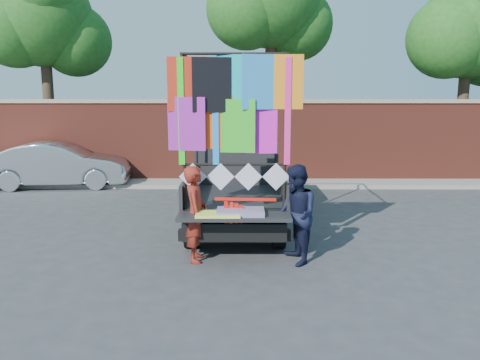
{
  "coord_description": "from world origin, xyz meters",
  "views": [
    {
      "loc": [
        0.07,
        -7.82,
        2.71
      ],
      "look_at": [
        0.03,
        0.24,
        1.26
      ],
      "focal_mm": 35.0,
      "sensor_mm": 36.0,
      "label": 1
    }
  ],
  "objects_px": {
    "sedan": "(59,165)",
    "man": "(296,215)",
    "pickup_truck": "(236,180)",
    "woman": "(196,214)"
  },
  "relations": [
    {
      "from": "pickup_truck",
      "to": "sedan",
      "type": "relative_size",
      "value": 1.31
    },
    {
      "from": "sedan",
      "to": "woman",
      "type": "distance_m",
      "value": 7.95
    },
    {
      "from": "man",
      "to": "pickup_truck",
      "type": "bearing_deg",
      "value": -173.44
    },
    {
      "from": "man",
      "to": "woman",
      "type": "bearing_deg",
      "value": -105.98
    },
    {
      "from": "sedan",
      "to": "man",
      "type": "xyz_separation_m",
      "value": [
        6.37,
        -6.49,
        0.14
      ]
    },
    {
      "from": "sedan",
      "to": "man",
      "type": "bearing_deg",
      "value": -141.79
    },
    {
      "from": "pickup_truck",
      "to": "woman",
      "type": "xyz_separation_m",
      "value": [
        -0.64,
        -2.81,
        -0.06
      ]
    },
    {
      "from": "sedan",
      "to": "man",
      "type": "height_order",
      "value": "man"
    },
    {
      "from": "pickup_truck",
      "to": "woman",
      "type": "bearing_deg",
      "value": -102.76
    },
    {
      "from": "pickup_truck",
      "to": "sedan",
      "type": "xyz_separation_m",
      "value": [
        -5.37,
        3.58,
        -0.18
      ]
    }
  ]
}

